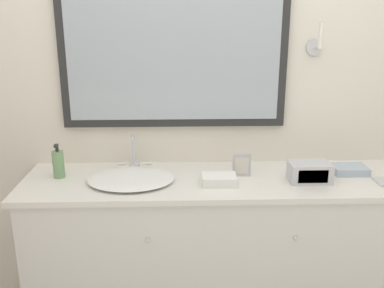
# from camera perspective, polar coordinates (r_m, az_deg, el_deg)

# --- Properties ---
(wall_back) EXTENTS (8.00, 0.18, 2.55)m
(wall_back) POSITION_cam_1_polar(r_m,az_deg,el_deg) (2.55, 2.80, 6.28)
(wall_back) COLOR silver
(wall_back) RESTS_ON ground_plane
(vanity_counter) EXTENTS (2.14, 0.57, 0.89)m
(vanity_counter) POSITION_cam_1_polar(r_m,az_deg,el_deg) (2.55, 3.27, -13.90)
(vanity_counter) COLOR silver
(vanity_counter) RESTS_ON ground_plane
(sink_basin) EXTENTS (0.47, 0.42, 0.21)m
(sink_basin) POSITION_cam_1_polar(r_m,az_deg,el_deg) (2.34, -8.14, -4.47)
(sink_basin) COLOR white
(sink_basin) RESTS_ON vanity_counter
(soap_bottle) EXTENTS (0.06, 0.06, 0.19)m
(soap_bottle) POSITION_cam_1_polar(r_m,az_deg,el_deg) (2.46, -17.39, -2.53)
(soap_bottle) COLOR #709966
(soap_bottle) RESTS_ON vanity_counter
(appliance_box) EXTENTS (0.22, 0.14, 0.11)m
(appliance_box) POSITION_cam_1_polar(r_m,az_deg,el_deg) (2.38, 15.41, -3.65)
(appliance_box) COLOR #BCBCC1
(appliance_box) RESTS_ON vanity_counter
(picture_frame) EXTENTS (0.10, 0.01, 0.13)m
(picture_frame) POSITION_cam_1_polar(r_m,az_deg,el_deg) (2.38, 6.64, -2.84)
(picture_frame) COLOR #B2B2B7
(picture_frame) RESTS_ON vanity_counter
(hand_towel_near_sink) EXTENTS (0.19, 0.14, 0.04)m
(hand_towel_near_sink) POSITION_cam_1_polar(r_m,az_deg,el_deg) (2.59, 20.26, -3.22)
(hand_towel_near_sink) COLOR #A8B7C6
(hand_towel_near_sink) RESTS_ON vanity_counter
(hand_towel_far_corner) EXTENTS (0.18, 0.13, 0.05)m
(hand_towel_far_corner) POSITION_cam_1_polar(r_m,az_deg,el_deg) (2.28, 3.54, -4.77)
(hand_towel_far_corner) COLOR white
(hand_towel_far_corner) RESTS_ON vanity_counter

